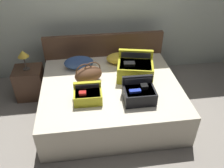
{
  "coord_description": "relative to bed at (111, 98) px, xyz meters",
  "views": [
    {
      "loc": [
        -0.35,
        -2.32,
        2.5
      ],
      "look_at": [
        0.0,
        0.27,
        0.62
      ],
      "focal_mm": 37.7,
      "sensor_mm": 36.0,
      "label": 1
    }
  ],
  "objects": [
    {
      "name": "pillow_center_head",
      "position": [
        -0.44,
        0.52,
        0.35
      ],
      "size": [
        0.47,
        0.28,
        0.19
      ],
      "primitive_type": "ellipsoid",
      "rotation": [
        0.0,
        0.0,
        0.01
      ],
      "color": "navy",
      "rests_on": "bed"
    },
    {
      "name": "headboard",
      "position": [
        0.0,
        0.88,
        0.2
      ],
      "size": [
        2.02,
        0.08,
        0.91
      ],
      "primitive_type": "cube",
      "color": "#4C3323",
      "rests_on": "ground"
    },
    {
      "name": "ground_plane",
      "position": [
        0.0,
        -0.4,
        -0.26
      ],
      "size": [
        12.0,
        12.0,
        0.0
      ],
      "primitive_type": "plane",
      "color": "gray"
    },
    {
      "name": "bed",
      "position": [
        0.0,
        0.0,
        0.0
      ],
      "size": [
        1.98,
        1.67,
        0.52
      ],
      "primitive_type": "cube",
      "color": "beige",
      "rests_on": "ground"
    },
    {
      "name": "back_wall",
      "position": [
        0.0,
        1.25,
        1.04
      ],
      "size": [
        8.0,
        0.1,
        2.6
      ],
      "primitive_type": "cube",
      "color": "#B7C1B2",
      "rests_on": "ground"
    },
    {
      "name": "hard_case_large",
      "position": [
        0.38,
        0.14,
        0.4
      ],
      "size": [
        0.59,
        0.52,
        0.36
      ],
      "rotation": [
        0.0,
        0.0,
        -0.22
      ],
      "color": "gold",
      "rests_on": "bed"
    },
    {
      "name": "hard_case_small",
      "position": [
        -0.34,
        -0.32,
        0.35
      ],
      "size": [
        0.37,
        0.28,
        0.22
      ],
      "rotation": [
        0.0,
        0.0,
        -0.02
      ],
      "color": "gold",
      "rests_on": "bed"
    },
    {
      "name": "nightstand",
      "position": [
        -1.27,
        0.59,
        0.0
      ],
      "size": [
        0.44,
        0.4,
        0.52
      ],
      "primitive_type": "cube",
      "color": "#4C3323",
      "rests_on": "ground"
    },
    {
      "name": "table_lamp",
      "position": [
        -1.27,
        0.59,
        0.52
      ],
      "size": [
        0.17,
        0.17,
        0.33
      ],
      "color": "#3F3833",
      "rests_on": "nightstand"
    },
    {
      "name": "hard_case_medium",
      "position": [
        0.32,
        -0.39,
        0.37
      ],
      "size": [
        0.41,
        0.33,
        0.29
      ],
      "rotation": [
        0.0,
        0.0,
        -0.01
      ],
      "color": "black",
      "rests_on": "bed"
    },
    {
      "name": "pillow_near_headboard",
      "position": [
        0.23,
        0.59,
        0.34
      ],
      "size": [
        0.47,
        0.32,
        0.17
      ],
      "primitive_type": "ellipsoid",
      "rotation": [
        0.0,
        0.0,
        -0.11
      ],
      "color": "gold",
      "rests_on": "bed"
    },
    {
      "name": "duffel_bag",
      "position": [
        -0.31,
        0.12,
        0.38
      ],
      "size": [
        0.47,
        0.37,
        0.31
      ],
      "rotation": [
        0.0,
        0.0,
        0.32
      ],
      "color": "brown",
      "rests_on": "bed"
    }
  ]
}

